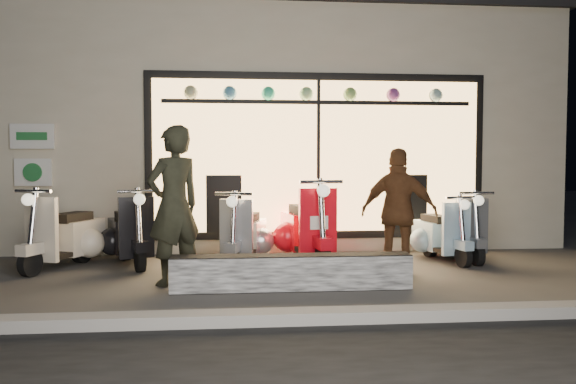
% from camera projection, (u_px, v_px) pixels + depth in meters
% --- Properties ---
extents(ground, '(40.00, 40.00, 0.00)m').
position_uv_depth(ground, '(277.00, 278.00, 7.03)').
color(ground, '#383533').
rests_on(ground, ground).
extents(kerb, '(40.00, 0.25, 0.12)m').
position_uv_depth(kerb, '(294.00, 317.00, 5.03)').
color(kerb, slate).
rests_on(kerb, ground).
extents(shop_building, '(10.20, 6.23, 4.20)m').
position_uv_depth(shop_building, '(260.00, 132.00, 11.87)').
color(shop_building, beige).
rests_on(shop_building, ground).
extents(graffiti_barrier, '(2.73, 0.28, 0.40)m').
position_uv_depth(graffiti_barrier, '(292.00, 272.00, 6.38)').
color(graffiti_barrier, black).
rests_on(graffiti_barrier, ground).
extents(scooter_silver, '(0.69, 1.42, 1.01)m').
position_uv_depth(scooter_silver, '(246.00, 235.00, 8.11)').
color(scooter_silver, black).
rests_on(scooter_silver, ground).
extents(scooter_red, '(0.68, 1.64, 1.17)m').
position_uv_depth(scooter_red, '(306.00, 229.00, 8.23)').
color(scooter_red, black).
rests_on(scooter_red, ground).
extents(scooter_black, '(0.81, 1.44, 1.04)m').
position_uv_depth(scooter_black, '(129.00, 234.00, 8.07)').
color(scooter_black, black).
rests_on(scooter_black, ground).
extents(scooter_cream, '(0.84, 1.46, 1.06)m').
position_uv_depth(scooter_cream, '(70.00, 236.00, 7.83)').
color(scooter_cream, black).
rests_on(scooter_cream, ground).
extents(scooter_blue, '(0.56, 1.33, 0.94)m').
position_uv_depth(scooter_blue, '(438.00, 234.00, 8.38)').
color(scooter_blue, black).
rests_on(scooter_blue, ground).
extents(scooter_grey, '(0.45, 1.38, 1.00)m').
position_uv_depth(scooter_grey, '(458.00, 231.00, 8.56)').
color(scooter_grey, black).
rests_on(scooter_grey, ground).
extents(man, '(0.82, 0.78, 1.89)m').
position_uv_depth(man, '(174.00, 205.00, 6.62)').
color(man, black).
rests_on(man, ground).
extents(woman, '(1.04, 0.73, 1.63)m').
position_uv_depth(woman, '(399.00, 212.00, 7.13)').
color(woman, brown).
rests_on(woman, ground).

